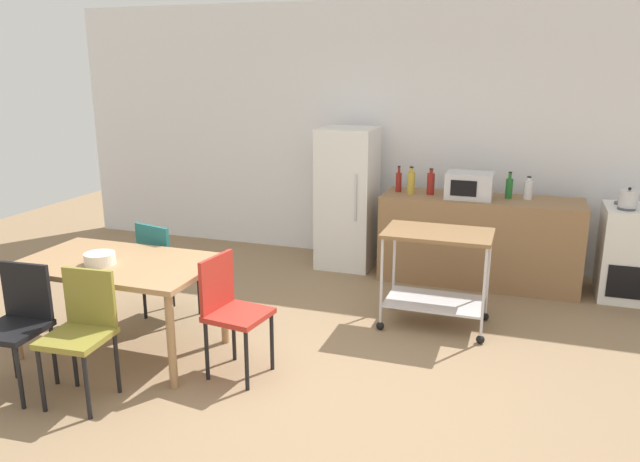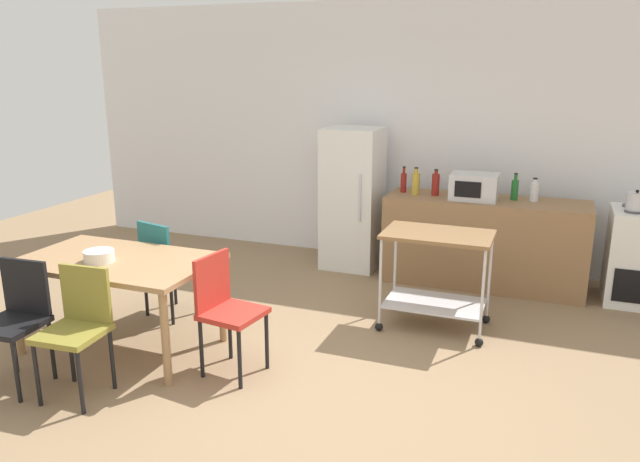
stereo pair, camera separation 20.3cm
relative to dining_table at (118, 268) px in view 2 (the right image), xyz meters
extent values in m
plane|color=#8C7051|center=(1.61, -0.04, -0.67)|extent=(12.00, 12.00, 0.00)
cube|color=white|center=(1.61, 3.16, 0.78)|extent=(8.40, 0.12, 2.90)
cube|color=olive|center=(2.51, 2.56, -0.22)|extent=(2.00, 0.64, 0.90)
cube|color=#A37A51|center=(0.00, 0.00, 0.06)|extent=(1.50, 0.90, 0.04)
cylinder|color=#A37A51|center=(-0.69, -0.39, -0.32)|extent=(0.06, 0.06, 0.71)
cylinder|color=#A37A51|center=(0.69, -0.39, -0.32)|extent=(0.06, 0.06, 0.71)
cylinder|color=#A37A51|center=(-0.69, 0.39, -0.32)|extent=(0.06, 0.06, 0.71)
cylinder|color=#A37A51|center=(0.69, 0.39, -0.32)|extent=(0.06, 0.06, 0.71)
cube|color=#B72D23|center=(1.05, -0.06, -0.20)|extent=(0.45, 0.45, 0.04)
cube|color=#B72D23|center=(0.87, -0.03, 0.02)|extent=(0.08, 0.38, 0.40)
cylinder|color=black|center=(1.19, -0.25, -0.45)|extent=(0.03, 0.03, 0.45)
cylinder|color=black|center=(1.24, 0.09, -0.45)|extent=(0.03, 0.03, 0.45)
cylinder|color=black|center=(0.86, -0.20, -0.45)|extent=(0.03, 0.03, 0.45)
cylinder|color=black|center=(0.90, 0.13, -0.45)|extent=(0.03, 0.03, 0.45)
cube|color=olive|center=(0.21, -0.75, -0.20)|extent=(0.43, 0.43, 0.04)
cube|color=olive|center=(0.19, -0.57, 0.02)|extent=(0.38, 0.06, 0.40)
cylinder|color=black|center=(0.05, -0.93, -0.45)|extent=(0.03, 0.03, 0.45)
cylinder|color=black|center=(0.39, -0.91, -0.45)|extent=(0.03, 0.03, 0.45)
cylinder|color=black|center=(0.02, -0.59, -0.45)|extent=(0.03, 0.03, 0.45)
cylinder|color=black|center=(0.36, -0.57, -0.45)|extent=(0.03, 0.03, 0.45)
cube|color=#1E666B|center=(-0.01, 0.72, -0.20)|extent=(0.48, 0.48, 0.04)
cube|color=#1E666B|center=(-0.06, 0.55, 0.02)|extent=(0.38, 0.12, 0.40)
cylinder|color=black|center=(0.19, 0.85, -0.45)|extent=(0.03, 0.03, 0.45)
cylinder|color=black|center=(-0.14, 0.93, -0.45)|extent=(0.03, 0.03, 0.45)
cylinder|color=black|center=(0.11, 0.52, -0.45)|extent=(0.03, 0.03, 0.45)
cylinder|color=black|center=(-0.22, 0.60, -0.45)|extent=(0.03, 0.03, 0.45)
cube|color=black|center=(-0.29, -0.79, -0.20)|extent=(0.43, 0.43, 0.04)
cube|color=black|center=(-0.31, -0.61, 0.02)|extent=(0.38, 0.06, 0.40)
cylinder|color=black|center=(-0.11, -0.95, -0.45)|extent=(0.03, 0.03, 0.45)
cylinder|color=black|center=(-0.47, -0.63, -0.45)|extent=(0.03, 0.03, 0.45)
cylinder|color=black|center=(-0.14, -0.61, -0.45)|extent=(0.03, 0.03, 0.45)
cylinder|color=#47474C|center=(3.83, 2.46, 0.24)|extent=(0.16, 0.16, 0.02)
cylinder|color=#47474C|center=(3.83, 2.70, 0.24)|extent=(0.16, 0.16, 0.02)
cube|color=white|center=(1.06, 2.66, 0.10)|extent=(0.60, 0.60, 1.55)
cylinder|color=silver|center=(1.24, 2.34, 0.18)|extent=(0.02, 0.02, 0.50)
cube|color=brown|center=(2.26, 1.29, 0.16)|extent=(0.90, 0.56, 0.03)
cube|color=silver|center=(2.26, 1.29, -0.45)|extent=(0.83, 0.52, 0.02)
cylinder|color=silver|center=(1.84, 1.04, -0.22)|extent=(0.02, 0.02, 0.76)
sphere|color=black|center=(1.84, 1.04, -0.64)|extent=(0.07, 0.07, 0.07)
cylinder|color=silver|center=(2.68, 1.04, -0.22)|extent=(0.02, 0.02, 0.76)
sphere|color=black|center=(2.68, 1.04, -0.64)|extent=(0.07, 0.07, 0.07)
cylinder|color=silver|center=(1.84, 1.54, -0.22)|extent=(0.02, 0.02, 0.76)
sphere|color=black|center=(1.84, 1.54, -0.64)|extent=(0.07, 0.07, 0.07)
cylinder|color=silver|center=(2.68, 1.54, -0.22)|extent=(0.02, 0.02, 0.76)
sphere|color=black|center=(2.68, 1.54, -0.64)|extent=(0.07, 0.07, 0.07)
cylinder|color=maroon|center=(1.64, 2.60, 0.33)|extent=(0.06, 0.06, 0.20)
cylinder|color=maroon|center=(1.64, 2.60, 0.46)|extent=(0.03, 0.03, 0.06)
cylinder|color=black|center=(1.64, 2.60, 0.50)|extent=(0.03, 0.03, 0.01)
cylinder|color=gold|center=(1.79, 2.52, 0.34)|extent=(0.08, 0.08, 0.23)
cylinder|color=gold|center=(1.79, 2.52, 0.48)|extent=(0.04, 0.04, 0.05)
cylinder|color=black|center=(1.79, 2.52, 0.51)|extent=(0.04, 0.04, 0.01)
cylinder|color=maroon|center=(1.99, 2.56, 0.34)|extent=(0.08, 0.08, 0.22)
cylinder|color=maroon|center=(1.99, 2.56, 0.47)|extent=(0.04, 0.04, 0.04)
cylinder|color=black|center=(1.99, 2.56, 0.50)|extent=(0.04, 0.04, 0.01)
cube|color=silver|center=(2.38, 2.51, 0.36)|extent=(0.46, 0.34, 0.26)
cube|color=black|center=(2.34, 2.33, 0.36)|extent=(0.25, 0.01, 0.16)
cylinder|color=#1E6628|center=(2.77, 2.63, 0.33)|extent=(0.07, 0.07, 0.20)
cylinder|color=#1E6628|center=(2.77, 2.63, 0.46)|extent=(0.03, 0.03, 0.06)
cylinder|color=black|center=(2.77, 2.63, 0.49)|extent=(0.03, 0.03, 0.01)
cylinder|color=silver|center=(2.95, 2.64, 0.32)|extent=(0.08, 0.08, 0.19)
cylinder|color=silver|center=(2.95, 2.64, 0.43)|extent=(0.04, 0.04, 0.04)
cylinder|color=black|center=(2.95, 2.64, 0.46)|extent=(0.04, 0.04, 0.01)
cylinder|color=white|center=(-0.07, -0.11, 0.12)|extent=(0.23, 0.23, 0.09)
cylinder|color=silver|center=(3.84, 2.48, 0.33)|extent=(0.17, 0.17, 0.16)
sphere|color=black|center=(3.84, 2.48, 0.42)|extent=(0.03, 0.03, 0.03)
camera|label=1|loc=(2.92, -3.73, 1.54)|focal=34.37mm
camera|label=2|loc=(3.11, -3.66, 1.54)|focal=34.37mm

